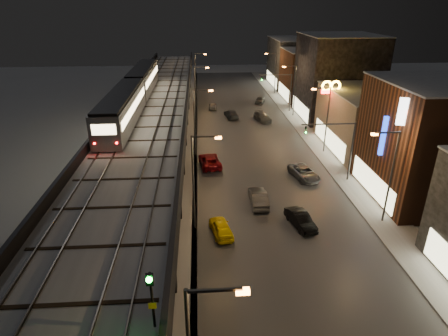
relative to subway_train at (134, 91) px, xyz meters
name	(u,v)px	position (x,y,z in m)	size (l,w,h in m)	color
road_surface	(252,143)	(16.00, 1.58, -8.32)	(17.00, 120.00, 0.06)	#46474D
sidewalk_right	(318,142)	(26.00, 1.58, -8.28)	(4.00, 120.00, 0.14)	#9FA1A8
under_viaduct_pavement	(159,146)	(2.50, 1.58, -8.32)	(11.00, 120.00, 0.06)	#9FA1A8
elevated_viaduct	(154,114)	(2.50, -1.58, -2.73)	(9.00, 100.00, 6.30)	black
viaduct_trackbed	(153,108)	(2.49, -1.45, -1.96)	(8.40, 100.00, 0.32)	#B2B7C1
viaduct_parapet_streetside	(187,104)	(6.85, -1.42, -1.50)	(0.30, 100.00, 1.10)	black
viaduct_parapet_far	(119,105)	(-1.85, -1.42, -1.50)	(0.30, 100.00, 1.10)	black
building_b	(437,142)	(32.49, -15.42, -2.27)	(12.20, 12.20, 12.16)	brown
building_c	(374,121)	(32.49, -1.42, -4.27)	(12.20, 15.20, 8.16)	gray
building_d	(337,77)	(32.49, 14.58, -1.27)	(12.20, 13.20, 14.16)	black
building_e	(313,75)	(32.49, 28.58, -3.27)	(12.20, 12.20, 10.16)	brown
building_f	(297,62)	(32.49, 42.58, -2.77)	(12.20, 16.20, 11.16)	#3A3A3A
streetlight_left_1	(196,177)	(8.07, -20.42, -3.11)	(2.57, 0.28, 9.00)	#38383A
streetlight_right_1	(389,172)	(25.23, -20.42, -3.11)	(2.56, 0.28, 9.00)	#38383A
streetlight_left_2	(196,118)	(8.07, -2.42, -3.11)	(2.57, 0.28, 9.00)	#38383A
streetlight_right_2	(326,115)	(25.23, -2.42, -3.11)	(2.56, 0.28, 9.00)	#38383A
streetlight_left_3	(196,89)	(8.07, 15.58, -3.11)	(2.57, 0.28, 9.00)	#38383A
streetlight_right_3	(294,87)	(25.23, 15.58, -3.11)	(2.56, 0.28, 9.00)	#38383A
streetlight_left_4	(197,71)	(8.07, 33.58, -3.11)	(2.57, 0.28, 9.00)	#38383A
streetlight_right_4	(274,70)	(25.23, 33.58, -3.11)	(2.56, 0.28, 9.00)	#38383A
traffic_light_rig_a	(342,144)	(24.34, -11.42, -3.85)	(6.10, 0.34, 7.00)	#38383A
traffic_light_rig_b	(285,88)	(24.34, 18.58, -3.85)	(6.10, 0.34, 7.00)	#38383A
subway_train	(134,91)	(0.00, 0.00, 0.00)	(2.91, 35.04, 3.48)	gray
rail_signal	(151,290)	(6.40, -37.97, 0.29)	(0.33, 0.42, 2.84)	black
car_taxi	(221,228)	(10.14, -21.53, -7.68)	(1.58, 3.94, 1.34)	#FCD804
car_near_white	(258,198)	(14.26, -16.41, -7.59)	(1.61, 4.60, 1.52)	#38393B
car_mid_silver	(210,161)	(9.62, -6.29, -7.62)	(2.40, 5.21, 1.45)	maroon
car_mid_dark	(231,114)	(14.15, 15.06, -7.65)	(1.96, 4.82, 1.40)	#3E434A
car_far_white	(213,106)	(11.03, 21.25, -7.73)	(1.46, 3.63, 1.24)	#A3A4A7
car_onc_silver	(301,220)	(17.52, -20.72, -7.67)	(1.44, 4.12, 1.36)	black
car_onc_dark	(304,173)	(20.56, -10.55, -7.67)	(2.27, 4.92, 1.37)	slate
car_onc_white	(262,117)	(19.39, 12.73, -7.65)	(1.97, 4.85, 1.41)	slate
car_onc_red	(260,100)	(20.91, 25.32, -7.69)	(1.55, 3.86, 1.31)	#454648
sign_mcdonalds	(330,94)	(26.50, 0.30, -0.86)	(2.78, 0.50, 9.34)	#38383A
sign_citgo	(410,128)	(27.00, -19.25, 0.52)	(2.42, 0.39, 11.51)	#38383A
sign_carwash	(389,142)	(27.00, -16.25, -1.90)	(1.75, 0.35, 9.08)	#38383A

